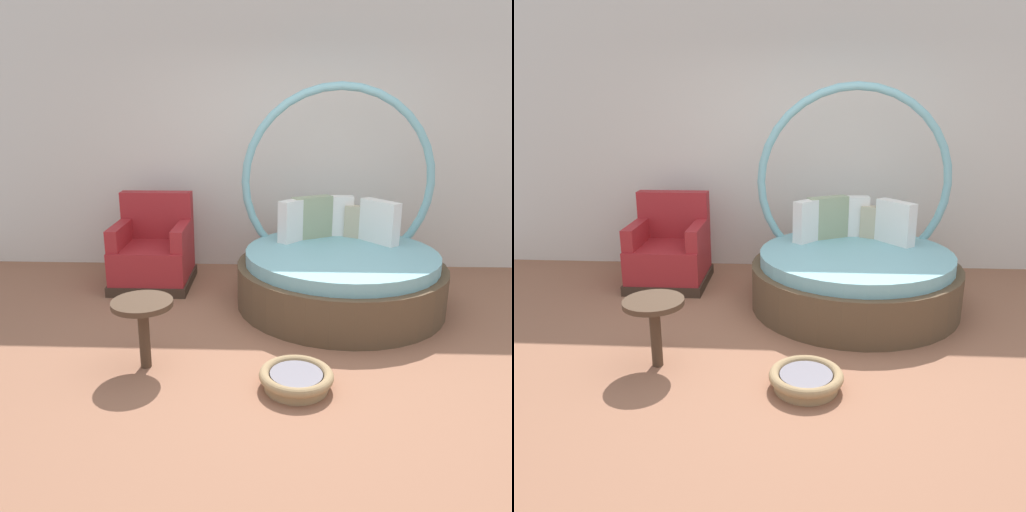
% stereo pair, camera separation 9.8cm
% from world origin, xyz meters
% --- Properties ---
extents(ground_plane, '(8.00, 8.00, 0.02)m').
position_xyz_m(ground_plane, '(0.00, 0.00, -0.01)').
color(ground_plane, '#936047').
extents(back_wall, '(8.00, 0.12, 3.17)m').
position_xyz_m(back_wall, '(0.00, 2.30, 1.58)').
color(back_wall, silver).
rests_on(back_wall, ground_plane).
extents(round_daybed, '(1.95, 1.95, 2.05)m').
position_xyz_m(round_daybed, '(0.40, 1.14, 0.38)').
color(round_daybed, brown).
rests_on(round_daybed, ground_plane).
extents(red_armchair, '(0.80, 0.80, 0.94)m').
position_xyz_m(red_armchair, '(-1.49, 1.56, 0.33)').
color(red_armchair, '#38281E').
rests_on(red_armchair, ground_plane).
extents(pet_basket, '(0.51, 0.51, 0.13)m').
position_xyz_m(pet_basket, '(-0.06, -0.46, 0.07)').
color(pet_basket, '#9E7F56').
rests_on(pet_basket, ground_plane).
extents(side_table, '(0.44, 0.44, 0.52)m').
position_xyz_m(side_table, '(-1.15, -0.21, 0.43)').
color(side_table, '#473323').
rests_on(side_table, ground_plane).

